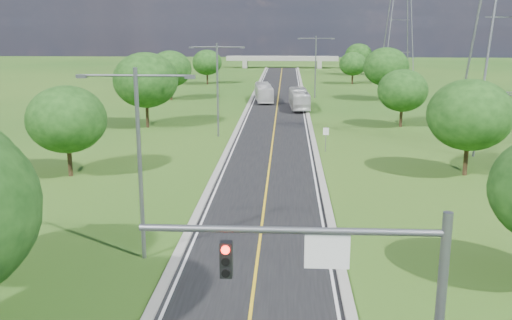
{
  "coord_description": "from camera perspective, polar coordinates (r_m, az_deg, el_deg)",
  "views": [
    {
      "loc": [
        1.44,
        -15.74,
        12.16
      ],
      "look_at": [
        -0.61,
        21.93,
        3.0
      ],
      "focal_mm": 40.0,
      "sensor_mm": 36.0,
      "label": 1
    }
  ],
  "objects": [
    {
      "name": "ground",
      "position": [
        76.73,
        2.01,
        4.51
      ],
      "size": [
        260.0,
        260.0,
        0.0
      ],
      "primitive_type": "plane",
      "color": "#1E4C15",
      "rests_on": "ground"
    },
    {
      "name": "road",
      "position": [
        82.65,
        2.1,
        5.19
      ],
      "size": [
        8.0,
        150.0,
        0.06
      ],
      "primitive_type": "cube",
      "color": "black",
      "rests_on": "ground"
    },
    {
      "name": "curb_left",
      "position": [
        82.82,
        -0.86,
        5.27
      ],
      "size": [
        0.5,
        150.0,
        0.22
      ],
      "primitive_type": "cube",
      "color": "gray",
      "rests_on": "ground"
    },
    {
      "name": "curb_right",
      "position": [
        82.67,
        5.05,
        5.21
      ],
      "size": [
        0.5,
        150.0,
        0.22
      ],
      "primitive_type": "cube",
      "color": "gray",
      "rests_on": "ground"
    },
    {
      "name": "signal_mast",
      "position": [
        16.58,
        10.84,
        -12.55
      ],
      "size": [
        8.54,
        0.33,
        7.2
      ],
      "color": "slate",
      "rests_on": "ground"
    },
    {
      "name": "speed_limit_sign",
      "position": [
        54.88,
        7.0,
        2.45
      ],
      "size": [
        0.55,
        0.09,
        2.4
      ],
      "color": "slate",
      "rests_on": "ground"
    },
    {
      "name": "overpass",
      "position": [
        156.05,
        2.62,
        10.05
      ],
      "size": [
        30.0,
        3.0,
        3.2
      ],
      "color": "gray",
      "rests_on": "ground"
    },
    {
      "name": "streetlight_near_left",
      "position": [
        29.39,
        -11.62,
        1.15
      ],
      "size": [
        5.9,
        0.25,
        10.0
      ],
      "color": "slate",
      "rests_on": "ground"
    },
    {
      "name": "streetlight_mid_left",
      "position": [
        61.51,
        -3.88,
        7.81
      ],
      "size": [
        5.9,
        0.25,
        10.0
      ],
      "color": "slate",
      "rests_on": "ground"
    },
    {
      "name": "streetlight_far_right",
      "position": [
        94.06,
        5.98,
        9.78
      ],
      "size": [
        5.9,
        0.25,
        10.0
      ],
      "color": "slate",
      "rests_on": "ground"
    },
    {
      "name": "power_tower_near",
      "position": [
        59.44,
        24.14,
        14.28
      ],
      "size": [
        9.0,
        6.4,
        28.0
      ],
      "color": "slate",
      "rests_on": "ground"
    },
    {
      "name": "power_tower_far",
      "position": [
        133.04,
        14.19,
        14.04
      ],
      "size": [
        9.0,
        6.4,
        28.0
      ],
      "color": "slate",
      "rests_on": "ground"
    },
    {
      "name": "tree_lb",
      "position": [
        47.69,
        -18.42,
        3.88
      ],
      "size": [
        6.3,
        6.3,
        7.33
      ],
      "color": "black",
      "rests_on": "ground"
    },
    {
      "name": "tree_lc",
      "position": [
        68.09,
        -10.97,
        7.85
      ],
      "size": [
        7.56,
        7.56,
        8.79
      ],
      "color": "black",
      "rests_on": "ground"
    },
    {
      "name": "tree_ld",
      "position": [
        91.9,
        -8.57,
        9.0
      ],
      "size": [
        6.72,
        6.72,
        7.82
      ],
      "color": "black",
      "rests_on": "ground"
    },
    {
      "name": "tree_le",
      "position": [
        115.12,
        -4.92,
        9.69
      ],
      "size": [
        5.88,
        5.88,
        6.84
      ],
      "color": "black",
      "rests_on": "ground"
    },
    {
      "name": "tree_rb",
      "position": [
        48.54,
        20.59,
        4.24
      ],
      "size": [
        6.72,
        6.72,
        7.82
      ],
      "color": "black",
      "rests_on": "ground"
    },
    {
      "name": "tree_rc",
      "position": [
        69.53,
        14.45,
        6.75
      ],
      "size": [
        5.88,
        5.88,
        6.84
      ],
      "color": "black",
      "rests_on": "ground"
    },
    {
      "name": "tree_rd",
      "position": [
        93.31,
        12.87,
        9.07
      ],
      "size": [
        7.14,
        7.14,
        8.3
      ],
      "color": "black",
      "rests_on": "ground"
    },
    {
      "name": "tree_re",
      "position": [
        116.76,
        9.67,
        9.46
      ],
      "size": [
        5.46,
        5.46,
        6.35
      ],
      "color": "black",
      "rests_on": "ground"
    },
    {
      "name": "tree_rf",
      "position": [
        136.96,
        10.23,
        10.28
      ],
      "size": [
        6.3,
        6.3,
        7.33
      ],
      "color": "black",
      "rests_on": "ground"
    },
    {
      "name": "bus_outbound",
      "position": [
        82.01,
        4.35,
        6.11
      ],
      "size": [
        2.93,
        10.19,
        2.81
      ],
      "primitive_type": "imported",
      "rotation": [
        0.0,
        0.0,
        3.2
      ],
      "color": "silver",
      "rests_on": "road"
    },
    {
      "name": "bus_inbound",
      "position": [
        89.73,
        0.79,
        6.77
      ],
      "size": [
        3.38,
        9.99,
        2.73
      ],
      "primitive_type": "imported",
      "rotation": [
        0.0,
        0.0,
        0.11
      ],
      "color": "silver",
      "rests_on": "road"
    }
  ]
}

